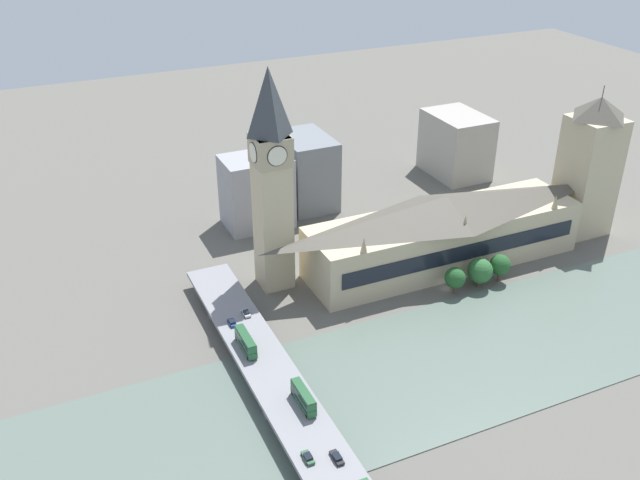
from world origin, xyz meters
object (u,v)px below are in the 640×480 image
at_px(double_decker_bus_mid, 303,397).
at_px(car_southbound_lead, 337,457).
at_px(road_bridge, 286,399).
at_px(car_northbound_mid, 308,457).
at_px(clock_tower, 272,178).
at_px(victoria_tower, 589,166).
at_px(car_northbound_tail, 246,313).
at_px(car_northbound_lead, 232,322).
at_px(double_decker_bus_lead, 246,341).
at_px(parliament_hall, 444,230).

bearing_deg(double_decker_bus_mid, car_southbound_lead, 179.23).
height_order(road_bridge, car_northbound_mid, car_northbound_mid).
height_order(clock_tower, road_bridge, clock_tower).
bearing_deg(double_decker_bus_mid, road_bridge, 28.13).
height_order(victoria_tower, double_decker_bus_mid, victoria_tower).
bearing_deg(car_northbound_mid, victoria_tower, -63.79).
xyz_separation_m(clock_tower, car_northbound_tail, (-21.12, 17.22, -31.92)).
distance_m(car_northbound_lead, car_southbound_lead, 59.90).
xyz_separation_m(car_northbound_lead, car_northbound_tail, (2.75, -5.26, 0.04)).
xyz_separation_m(victoria_tower, double_decker_bus_mid, (-52.82, 135.46, -17.82)).
bearing_deg(clock_tower, victoria_tower, -95.40).
bearing_deg(double_decker_bus_mid, clock_tower, -15.09).
height_order(double_decker_bus_mid, car_northbound_lead, double_decker_bus_mid).
bearing_deg(car_northbound_tail, double_decker_bus_mid, 179.95).
distance_m(road_bridge, double_decker_bus_lead, 22.70).
bearing_deg(road_bridge, double_decker_bus_lead, 6.87).
relative_size(parliament_hall, double_decker_bus_mid, 8.79).
height_order(clock_tower, victoria_tower, clock_tower).
bearing_deg(double_decker_bus_lead, victoria_tower, -79.75).
bearing_deg(car_northbound_lead, parliament_hall, -81.01).
height_order(parliament_hall, double_decker_bus_lead, parliament_hall).
bearing_deg(double_decker_bus_mid, car_northbound_tail, -0.05).
bearing_deg(parliament_hall, car_southbound_lead, 133.97).
relative_size(parliament_hall, victoria_tower, 1.74).
xyz_separation_m(clock_tower, double_decker_bus_mid, (-63.99, 17.25, -30.04)).
bearing_deg(parliament_hall, clock_tower, 78.95).
bearing_deg(clock_tower, double_decker_bus_mid, 164.91).
height_order(clock_tower, car_northbound_tail, clock_tower).
xyz_separation_m(car_northbound_lead, car_southbound_lead, (-59.69, -4.96, -0.03)).
bearing_deg(car_southbound_lead, car_northbound_mid, 65.95).
height_order(double_decker_bus_mid, car_southbound_lead, double_decker_bus_mid).
distance_m(parliament_hall, car_northbound_tail, 75.64).
bearing_deg(double_decker_bus_mid, car_northbound_mid, 159.88).
distance_m(parliament_hall, car_northbound_mid, 107.01).
height_order(double_decker_bus_lead, car_northbound_tail, double_decker_bus_lead).
relative_size(parliament_hall, double_decker_bus_lead, 8.28).
height_order(parliament_hall, car_northbound_tail, parliament_hall).
bearing_deg(car_southbound_lead, victoria_tower, -61.93).
height_order(car_northbound_lead, car_southbound_lead, car_northbound_lead).
relative_size(clock_tower, car_northbound_mid, 16.83).
bearing_deg(parliament_hall, victoria_tower, -89.95).
bearing_deg(parliament_hall, double_decker_bus_mid, 125.22).
xyz_separation_m(car_northbound_lead, car_northbound_mid, (-57.04, 0.98, 0.00)).
relative_size(victoria_tower, double_decker_bus_mid, 5.04).
xyz_separation_m(victoria_tower, car_southbound_lead, (-72.39, 135.73, -19.78)).
bearing_deg(victoria_tower, car_southbound_lead, 118.07).
bearing_deg(car_northbound_tail, parliament_hall, -82.45).
distance_m(car_northbound_tail, car_southbound_lead, 62.44).
xyz_separation_m(road_bridge, car_northbound_tail, (37.78, -2.76, 1.74)).
relative_size(double_decker_bus_lead, double_decker_bus_mid, 1.06).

